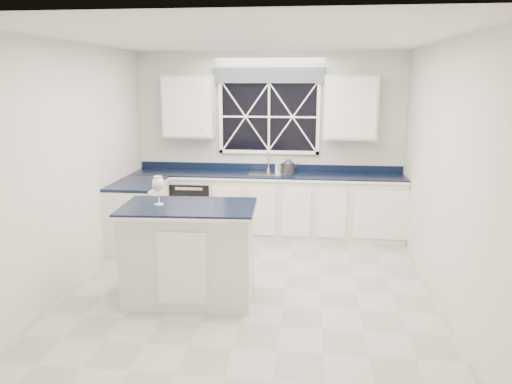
# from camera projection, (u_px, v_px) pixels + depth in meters

# --- Properties ---
(ground) EXTENTS (4.50, 4.50, 0.00)m
(ground) POSITION_uv_depth(u_px,v_px,m) (251.00, 287.00, 5.64)
(ground) COLOR #B7B7B2
(ground) RESTS_ON ground
(back_wall) EXTENTS (4.00, 0.10, 2.70)m
(back_wall) POSITION_uv_depth(u_px,v_px,m) (269.00, 143.00, 7.52)
(back_wall) COLOR silver
(back_wall) RESTS_ON ground
(base_cabinets) EXTENTS (3.99, 1.60, 0.90)m
(base_cabinets) POSITION_uv_depth(u_px,v_px,m) (243.00, 208.00, 7.30)
(base_cabinets) COLOR white
(base_cabinets) RESTS_ON ground
(countertop) EXTENTS (3.98, 0.64, 0.04)m
(countertop) POSITION_uv_depth(u_px,v_px,m) (267.00, 175.00, 7.32)
(countertop) COLOR black
(countertop) RESTS_ON base_cabinets
(dishwasher) EXTENTS (0.60, 0.58, 0.82)m
(dishwasher) POSITION_uv_depth(u_px,v_px,m) (195.00, 207.00, 7.56)
(dishwasher) COLOR black
(dishwasher) RESTS_ON ground
(window) EXTENTS (1.65, 0.09, 1.26)m
(window) POSITION_uv_depth(u_px,v_px,m) (269.00, 111.00, 7.37)
(window) COLOR black
(window) RESTS_ON ground
(upper_cabinets) EXTENTS (3.10, 0.34, 0.90)m
(upper_cabinets) POSITION_uv_depth(u_px,v_px,m) (268.00, 107.00, 7.23)
(upper_cabinets) COLOR white
(upper_cabinets) RESTS_ON ground
(faucet) EXTENTS (0.05, 0.20, 0.30)m
(faucet) POSITION_uv_depth(u_px,v_px,m) (268.00, 161.00, 7.47)
(faucet) COLOR silver
(faucet) RESTS_ON countertop
(island) EXTENTS (1.41, 0.90, 1.02)m
(island) POSITION_uv_depth(u_px,v_px,m) (190.00, 252.00, 5.26)
(island) COLOR white
(island) RESTS_ON ground
(rug) EXTENTS (1.13, 0.70, 0.02)m
(rug) POSITION_uv_depth(u_px,v_px,m) (212.00, 245.00, 7.02)
(rug) COLOR beige
(rug) RESTS_ON ground
(kettle) EXTENTS (0.30, 0.25, 0.22)m
(kettle) POSITION_uv_depth(u_px,v_px,m) (288.00, 167.00, 7.32)
(kettle) COLOR #323234
(kettle) RESTS_ON countertop
(wine_glass) EXTENTS (0.13, 0.13, 0.30)m
(wine_glass) POSITION_uv_depth(u_px,v_px,m) (158.00, 185.00, 5.14)
(wine_glass) COLOR silver
(wine_glass) RESTS_ON island
(soap_bottle) EXTENTS (0.09, 0.09, 0.17)m
(soap_bottle) POSITION_uv_depth(u_px,v_px,m) (278.00, 166.00, 7.50)
(soap_bottle) COLOR silver
(soap_bottle) RESTS_ON countertop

